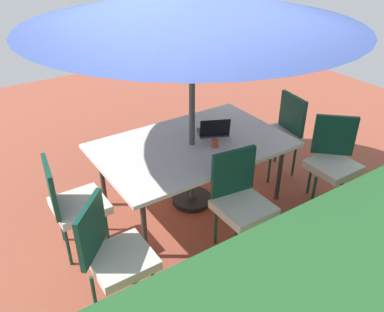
{
  "coord_description": "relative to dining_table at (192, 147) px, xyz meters",
  "views": [
    {
      "loc": [
        2.01,
        3.03,
        2.72
      ],
      "look_at": [
        0.0,
        0.0,
        0.59
      ],
      "focal_mm": 37.47,
      "sensor_mm": 36.0,
      "label": 1
    }
  ],
  "objects": [
    {
      "name": "chair_west",
      "position": [
        -1.25,
        0.04,
        -0.14
      ],
      "size": [
        0.49,
        0.48,
        0.98
      ],
      "rotation": [
        0.0,
        0.0,
        1.43
      ],
      "color": "silver",
      "rests_on": "ground_plane"
    },
    {
      "name": "dining_table",
      "position": [
        0.0,
        0.0,
        0.0
      ],
      "size": [
        1.97,
        1.26,
        0.74
      ],
      "color": "white",
      "rests_on": "ground_plane"
    },
    {
      "name": "chair_northeast",
      "position": [
        1.26,
        0.82,
        -0.14
      ],
      "size": [
        0.59,
        0.59,
        0.98
      ],
      "rotation": [
        0.0,
        0.0,
        3.96
      ],
      "color": "silver",
      "rests_on": "ground_plane"
    },
    {
      "name": "ground_plane",
      "position": [
        0.0,
        0.0,
        -0.71
      ],
      "size": [
        10.0,
        10.0,
        0.02
      ],
      "primitive_type": "cube",
      "color": "#9E4C38"
    },
    {
      "name": "chair_northwest",
      "position": [
        -1.26,
        0.81,
        -0.14
      ],
      "size": [
        0.59,
        0.59,
        0.98
      ],
      "rotation": [
        0.0,
        0.0,
        2.39
      ],
      "color": "silver",
      "rests_on": "ground_plane"
    },
    {
      "name": "chair_north",
      "position": [
        0.02,
        0.83,
        -0.14
      ],
      "size": [
        0.48,
        0.49,
        0.98
      ],
      "rotation": [
        0.0,
        0.0,
        3.01
      ],
      "color": "silver",
      "rests_on": "ground_plane"
    },
    {
      "name": "chair_east",
      "position": [
        1.31,
        0.03,
        -0.14
      ],
      "size": [
        0.49,
        0.48,
        0.98
      ],
      "rotation": [
        0.0,
        0.0,
        4.57
      ],
      "color": "silver",
      "rests_on": "ground_plane"
    },
    {
      "name": "patio_umbrella",
      "position": [
        0.0,
        0.0,
        1.4
      ],
      "size": [
        3.04,
        3.04,
        2.26
      ],
      "color": "#4C4C4C",
      "rests_on": "ground_plane"
    },
    {
      "name": "cup",
      "position": [
        -0.16,
        0.18,
        0.09
      ],
      "size": [
        0.07,
        0.07,
        0.08
      ],
      "primitive_type": "cylinder",
      "color": "#CC4C33",
      "rests_on": "dining_table"
    },
    {
      "name": "laptop",
      "position": [
        -0.31,
        -0.04,
        0.09
      ],
      "size": [
        0.39,
        0.36,
        0.21
      ],
      "rotation": [
        0.0,
        0.0,
        -0.45
      ],
      "color": "#2D2D33",
      "rests_on": "dining_table"
    }
  ]
}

